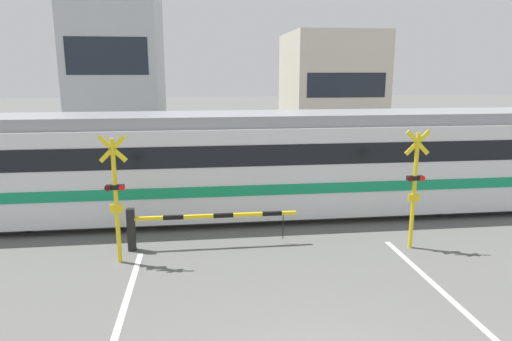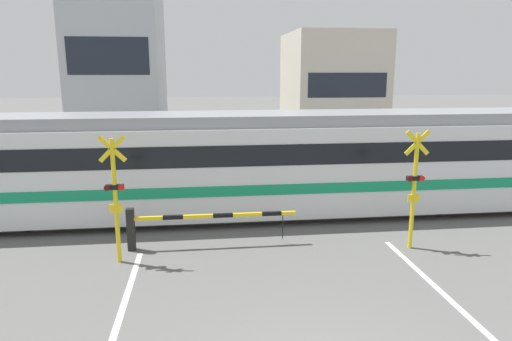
% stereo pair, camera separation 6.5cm
% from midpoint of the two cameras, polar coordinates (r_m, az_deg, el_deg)
% --- Properties ---
extents(rail_track_near, '(50.00, 0.10, 0.08)m').
position_cam_midpoint_polar(rail_track_near, '(14.70, 0.34, -6.32)').
color(rail_track_near, '#5B564C').
rests_on(rail_track_near, ground_plane).
extents(rail_track_far, '(50.00, 0.10, 0.08)m').
position_cam_midpoint_polar(rail_track_far, '(16.06, -0.31, -4.69)').
color(rail_track_far, '#5B564C').
rests_on(rail_track_far, ground_plane).
extents(commuter_train, '(21.21, 2.70, 3.42)m').
position_cam_midpoint_polar(commuter_train, '(14.88, -1.57, 1.05)').
color(commuter_train, silver).
rests_on(commuter_train, ground_plane).
extents(crossing_barrier_near, '(4.60, 0.20, 1.17)m').
position_cam_midpoint_polar(crossing_barrier_near, '(12.61, -9.58, -6.36)').
color(crossing_barrier_near, black).
rests_on(crossing_barrier_near, ground_plane).
extents(crossing_barrier_far, '(4.60, 0.20, 1.17)m').
position_cam_midpoint_polar(crossing_barrier_far, '(18.39, 6.39, -0.29)').
color(crossing_barrier_far, black).
rests_on(crossing_barrier_far, ground_plane).
extents(crossing_signal_left, '(0.68, 0.15, 3.26)m').
position_cam_midpoint_polar(crossing_signal_left, '(11.74, -17.04, -2.78)').
color(crossing_signal_left, yellow).
rests_on(crossing_signal_left, ground_plane).
extents(crossing_signal_right, '(0.68, 0.15, 3.26)m').
position_cam_midpoint_polar(crossing_signal_right, '(12.85, 19.32, -1.64)').
color(crossing_signal_right, yellow).
rests_on(crossing_signal_right, ground_plane).
extents(pedestrian, '(0.38, 0.23, 1.75)m').
position_cam_midpoint_polar(pedestrian, '(21.45, -3.04, 2.34)').
color(pedestrian, '#33384C').
rests_on(pedestrian, ground_plane).
extents(building_left_of_street, '(5.19, 6.75, 10.04)m').
position_cam_midpoint_polar(building_left_of_street, '(29.91, -16.68, 12.41)').
color(building_left_of_street, '#B2B7BC').
rests_on(building_left_of_street, ground_plane).
extents(building_right_of_street, '(5.62, 6.75, 7.12)m').
position_cam_midpoint_polar(building_right_of_street, '(30.77, 9.44, 10.01)').
color(building_right_of_street, beige).
rests_on(building_right_of_street, ground_plane).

